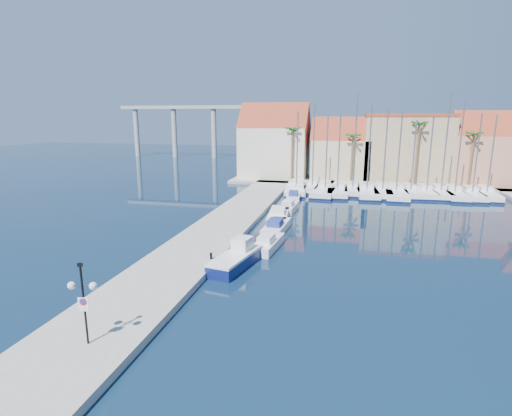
{
  "coord_description": "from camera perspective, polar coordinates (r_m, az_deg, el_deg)",
  "views": [
    {
      "loc": [
        3.8,
        -26.01,
        11.58
      ],
      "look_at": [
        -4.79,
        10.14,
        3.0
      ],
      "focal_mm": 28.0,
      "sensor_mm": 36.0,
      "label": 1
    }
  ],
  "objects": [
    {
      "name": "sailboat_0",
      "position": [
        63.13,
        5.82,
        2.88
      ],
      "size": [
        3.92,
        11.73,
        12.25
      ],
      "rotation": [
        0.0,
        0.0,
        0.08
      ],
      "color": "white",
      "rests_on": "ground"
    },
    {
      "name": "motorboat_west_3",
      "position": [
        49.98,
        4.69,
        0.16
      ],
      "size": [
        2.02,
        5.51,
        1.4
      ],
      "rotation": [
        0.0,
        0.0,
        -0.05
      ],
      "color": "white",
      "rests_on": "ground"
    },
    {
      "name": "fishing_boat",
      "position": [
        31.6,
        -2.78,
        -7.16
      ],
      "size": [
        3.1,
        6.26,
        2.1
      ],
      "rotation": [
        0.0,
        0.0,
        -0.19
      ],
      "color": "#0E1752",
      "rests_on": "ground"
    },
    {
      "name": "sailboat_6",
      "position": [
        63.14,
        17.59,
        2.36
      ],
      "size": [
        2.88,
        10.1,
        12.63
      ],
      "rotation": [
        0.0,
        0.0,
        -0.02
      ],
      "color": "white",
      "rests_on": "ground"
    },
    {
      "name": "palm_2",
      "position": [
        68.79,
        22.3,
        10.75
      ],
      "size": [
        2.6,
        2.6,
        11.15
      ],
      "color": "brown",
      "rests_on": "shore_north"
    },
    {
      "name": "sailboat_7",
      "position": [
        62.96,
        19.35,
        2.18
      ],
      "size": [
        3.56,
        11.98,
        12.37
      ],
      "rotation": [
        0.0,
        0.0,
        -0.04
      ],
      "color": "white",
      "rests_on": "ground"
    },
    {
      "name": "building_0",
      "position": [
        74.47,
        2.68,
        9.09
      ],
      "size": [
        12.3,
        9.0,
        13.5
      ],
      "color": "beige",
      "rests_on": "shore_north"
    },
    {
      "name": "sailboat_5",
      "position": [
        62.49,
        15.48,
        2.38
      ],
      "size": [
        3.74,
        11.5,
        13.24
      ],
      "rotation": [
        0.0,
        0.0,
        0.07
      ],
      "color": "white",
      "rests_on": "ground"
    },
    {
      "name": "sailboat_13",
      "position": [
        66.66,
        29.97,
        1.76
      ],
      "size": [
        2.61,
        9.1,
        11.7
      ],
      "rotation": [
        0.0,
        0.0,
        -0.02
      ],
      "color": "white",
      "rests_on": "ground"
    },
    {
      "name": "building_3",
      "position": [
        76.24,
        29.7,
        7.01
      ],
      "size": [
        10.3,
        8.0,
        12.0
      ],
      "color": "tan",
      "rests_on": "shore_north"
    },
    {
      "name": "sailboat_3",
      "position": [
        62.49,
        11.53,
        2.58
      ],
      "size": [
        3.42,
        11.35,
        11.88
      ],
      "rotation": [
        0.0,
        0.0,
        0.04
      ],
      "color": "white",
      "rests_on": "ground"
    },
    {
      "name": "lamp_post",
      "position": [
        21.41,
        -23.51,
        -10.87
      ],
      "size": [
        1.44,
        0.58,
        4.27
      ],
      "rotation": [
        0.0,
        0.0,
        0.18
      ],
      "color": "black",
      "rests_on": "quay_west"
    },
    {
      "name": "viaduct",
      "position": [
        116.21,
        -8.48,
        12.21
      ],
      "size": [
        48.0,
        2.2,
        14.45
      ],
      "color": "#9E9E99",
      "rests_on": "ground"
    },
    {
      "name": "sailboat_12",
      "position": [
        65.49,
        28.38,
        1.77
      ],
      "size": [
        2.43,
        8.92,
        11.96
      ],
      "rotation": [
        0.0,
        0.0,
        0.01
      ],
      "color": "white",
      "rests_on": "ground"
    },
    {
      "name": "sailboat_2",
      "position": [
        62.35,
        9.94,
        2.62
      ],
      "size": [
        4.0,
        12.18,
        11.51
      ],
      "rotation": [
        0.0,
        0.0,
        -0.07
      ],
      "color": "white",
      "rests_on": "ground"
    },
    {
      "name": "palm_1",
      "position": [
        68.09,
        13.71,
        9.74
      ],
      "size": [
        2.6,
        2.6,
        9.15
      ],
      "color": "brown",
      "rests_on": "shore_north"
    },
    {
      "name": "palm_0",
      "position": [
        68.75,
        5.25,
        10.86
      ],
      "size": [
        2.6,
        2.6,
        10.15
      ],
      "color": "brown",
      "rests_on": "shore_north"
    },
    {
      "name": "bollard",
      "position": [
        32.04,
        -6.45,
        -6.82
      ],
      "size": [
        0.21,
        0.21,
        0.52
      ],
      "primitive_type": "cylinder",
      "color": "black",
      "rests_on": "quay_west"
    },
    {
      "name": "motorboat_west_1",
      "position": [
        41.01,
        2.91,
        -2.68
      ],
      "size": [
        2.19,
        6.02,
        1.4
      ],
      "rotation": [
        0.0,
        0.0,
        -0.05
      ],
      "color": "white",
      "rests_on": "ground"
    },
    {
      "name": "sailboat_11",
      "position": [
        65.19,
        26.41,
        1.94
      ],
      "size": [
        2.8,
        10.04,
        13.63
      ],
      "rotation": [
        0.0,
        0.0,
        -0.02
      ],
      "color": "white",
      "rests_on": "ground"
    },
    {
      "name": "motorboat_west_2",
      "position": [
        46.17,
        3.26,
        -0.89
      ],
      "size": [
        2.74,
        6.89,
        1.4
      ],
      "rotation": [
        0.0,
        0.0,
        0.09
      ],
      "color": "white",
      "rests_on": "ground"
    },
    {
      "name": "building_1",
      "position": [
        73.3,
        12.02,
        7.8
      ],
      "size": [
        10.3,
        8.0,
        11.0
      ],
      "color": "tan",
      "rests_on": "shore_north"
    },
    {
      "name": "quay_west",
      "position": [
        43.04,
        -4.43,
        -2.3
      ],
      "size": [
        6.0,
        77.0,
        0.5
      ],
      "primitive_type": "cube",
      "color": "gray",
      "rests_on": "ground"
    },
    {
      "name": "shore_north",
      "position": [
        75.12,
        17.97,
        3.69
      ],
      "size": [
        54.0,
        16.0,
        0.5
      ],
      "primitive_type": "cube",
      "color": "gray",
      "rests_on": "ground"
    },
    {
      "name": "palm_3",
      "position": [
        70.46,
        28.7,
        9.02
      ],
      "size": [
        2.6,
        2.6,
        9.65
      ],
      "color": "brown",
      "rests_on": "shore_north"
    },
    {
      "name": "sailboat_9",
      "position": [
        64.15,
        23.08,
        2.1
      ],
      "size": [
        2.59,
        8.49,
        11.6
      ],
      "rotation": [
        0.0,
        0.0,
        0.04
      ],
      "color": "white",
      "rests_on": "ground"
    },
    {
      "name": "ground",
      "position": [
        28.72,
        4.71,
        -10.82
      ],
      "size": [
        260.0,
        260.0,
        0.0
      ],
      "primitive_type": "plane",
      "color": "black",
      "rests_on": "ground"
    },
    {
      "name": "sailboat_4",
      "position": [
        63.09,
        13.63,
        2.67
      ],
      "size": [
        2.46,
        8.55,
        14.82
      ],
      "rotation": [
        0.0,
        0.0,
        -0.02
      ],
      "color": "white",
      "rests_on": "ground"
    },
    {
      "name": "motorboat_west_5",
      "position": [
        60.73,
        6.12,
        2.42
      ],
      "size": [
        2.81,
        6.93,
        1.4
      ],
      "rotation": [
        0.0,
        0.0,
        0.1
      ],
      "color": "white",
      "rests_on": "ground"
    },
    {
      "name": "motorboat_west_4",
      "position": [
        56.41,
        5.41,
        1.62
      ],
      "size": [
        2.11,
        5.56,
        1.4
      ],
      "rotation": [
        0.0,
        0.0,
        0.07
      ],
      "color": "white",
      "rests_on": "ground"
    },
    {
      "name": "sailboat_8",
      "position": [
        63.75,
        21.12,
        2.2
      ],
      "size": [
        2.87,
        8.64,
        11.04
      ],
      "rotation": [
        0.0,
        0.0,
        0.07
      ],
      "color": "white",
      "rests_on": "ground"
    },
    {
      "name": "motorboat_west_0",
      "position": [
        35.68,
        1.68,
        -5.08
      ],
      "size": [
        2.19,
        5.46,
        1.4
      ],
      "rotation": [
        0.0,
        0.0,
        -0.09
      ],
      "color": "white",
      "rests_on": "ground"
    },
    {
      "name": "sailboat_1",
      "position": [
        64.22,
        8.11,
        3.06
      ],
      "size": [
        2.76,
        8.45,
        13.41
      ],
      "rotation": [
        0.0,
        0.0,
        -0.07
      ],
      "color": "white",
      "rests_on": "ground"
    },
    {
      "name": "sailboat_10",
      "position": [
        64.79,
        24.8,
        2.08
      ],
      "size": [
        2.59,
        8.76,
        14.83
      ],
      "rotation": [
        0.0,
        0.0,
        0.03
      ],
      "color": "white",
      "rests_on": "ground"
    },
    {
      "name": "building_2",
      "position": [
        74.77,
        20.61,
        8.1
      ],
      "size": [
        14.2,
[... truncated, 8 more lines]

